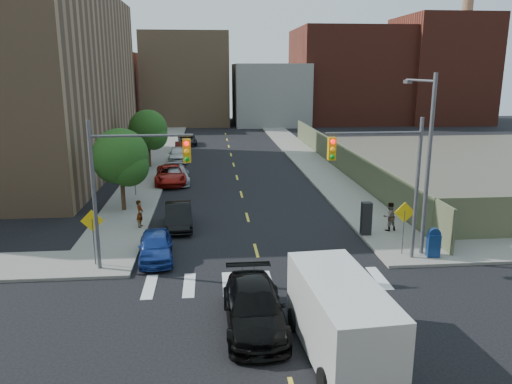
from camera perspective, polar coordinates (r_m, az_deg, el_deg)
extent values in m
plane|color=black|center=(18.79, 2.36, -15.27)|extent=(160.00, 160.00, 0.00)
cube|color=gray|center=(58.72, -10.64, 4.74)|extent=(3.50, 73.00, 0.15)
cube|color=gray|center=(59.32, 4.50, 5.03)|extent=(3.50, 73.00, 0.15)
cube|color=#626345|center=(46.49, 9.58, 3.89)|extent=(0.12, 44.00, 2.50)
cube|color=#592319|center=(88.54, -18.54, 11.13)|extent=(14.00, 18.00, 12.00)
cube|color=#8C6B4C|center=(88.35, -7.92, 12.67)|extent=(14.00, 16.00, 15.00)
cube|color=gray|center=(86.96, 1.51, 11.13)|extent=(12.00, 16.00, 10.00)
cube|color=#592319|center=(91.54, 10.33, 12.93)|extent=(18.00, 18.00, 16.00)
cube|color=#592319|center=(95.19, 20.26, 12.95)|extent=(14.00, 16.00, 18.00)
cylinder|color=#8C6B4C|center=(97.07, 22.73, 15.71)|extent=(1.80, 1.80, 28.00)
cylinder|color=#59595E|center=(23.55, -17.99, -0.70)|extent=(0.18, 0.18, 7.00)
cylinder|color=#59595E|center=(22.64, -12.93, 6.29)|extent=(4.50, 0.12, 0.12)
cube|color=#E5A50C|center=(22.56, -7.91, 4.69)|extent=(0.35, 0.30, 1.05)
cylinder|color=#59595E|center=(24.95, 17.88, 0.10)|extent=(0.18, 0.18, 7.00)
cylinder|color=#59595E|center=(23.66, 13.33, 6.59)|extent=(4.50, 0.12, 0.12)
cube|color=#E5A50C|center=(23.21, 8.65, 4.92)|extent=(0.35, 0.30, 1.05)
cylinder|color=#59595E|center=(25.47, 19.06, 2.59)|extent=(0.20, 0.20, 9.00)
cylinder|color=#59595E|center=(26.61, 18.26, 12.01)|extent=(0.12, 3.50, 0.12)
cube|color=#59595E|center=(28.09, 16.94, 11.96)|extent=(0.25, 0.60, 0.18)
cylinder|color=#59595E|center=(24.73, -18.03, -5.58)|extent=(0.06, 0.06, 2.40)
cube|color=yellow|center=(24.40, -18.22, -3.14)|extent=(1.06, 0.04, 1.06)
cylinder|color=#59595E|center=(25.89, 16.46, -4.60)|extent=(0.06, 0.06, 2.40)
cube|color=yellow|center=(25.58, 16.63, -2.26)|extent=(1.06, 0.04, 1.06)
cylinder|color=#59595E|center=(37.53, -13.67, 1.24)|extent=(0.06, 0.06, 2.40)
cube|color=yellow|center=(37.31, -13.77, 2.89)|extent=(1.06, 0.04, 1.06)
cylinder|color=#332114|center=(33.69, -14.96, -0.05)|extent=(0.28, 0.28, 2.64)
sphere|color=#124116|center=(33.21, -15.22, 3.98)|extent=(3.60, 3.60, 3.60)
sphere|color=#124116|center=(32.94, -14.38, 2.89)|extent=(2.64, 2.64, 2.64)
sphere|color=#124116|center=(33.74, -15.73, 3.37)|extent=(2.88, 2.88, 2.88)
cylinder|color=#332114|center=(48.24, -12.10, 4.22)|extent=(0.28, 0.28, 2.64)
sphere|color=#124116|center=(47.91, -12.24, 7.05)|extent=(3.60, 3.60, 3.60)
sphere|color=#124116|center=(47.63, -11.65, 6.32)|extent=(2.64, 2.64, 2.64)
sphere|color=#124116|center=(48.41, -12.63, 6.60)|extent=(2.88, 2.88, 2.88)
imported|color=navy|center=(25.13, -11.39, -6.09)|extent=(1.99, 4.17, 1.38)
imported|color=black|center=(29.84, -8.85, -2.71)|extent=(1.83, 4.45, 1.43)
imported|color=maroon|center=(41.45, -9.68, 1.99)|extent=(2.76, 5.53, 1.51)
imported|color=#9FA0A6|center=(41.59, -9.02, 1.98)|extent=(2.37, 4.97, 1.40)
imported|color=silver|center=(51.03, -8.89, 4.27)|extent=(1.93, 4.63, 1.57)
imported|color=#43130D|center=(56.64, -8.55, 5.05)|extent=(1.42, 3.76, 1.23)
imported|color=black|center=(62.74, -7.86, 5.95)|extent=(2.62, 4.85, 1.29)
imported|color=black|center=(18.52, -0.22, -13.03)|extent=(2.20, 5.31, 1.54)
cube|color=silver|center=(16.80, 9.61, -13.90)|extent=(2.60, 5.86, 2.42)
cube|color=black|center=(18.54, 7.44, -9.93)|extent=(2.12, 1.46, 0.99)
cylinder|color=black|center=(18.57, 4.42, -14.33)|extent=(0.37, 0.86, 0.84)
cylinder|color=black|center=(19.14, 10.68, -13.65)|extent=(0.37, 0.86, 0.84)
cylinder|color=black|center=(15.50, 7.92, -20.70)|extent=(0.37, 0.86, 0.84)
cylinder|color=black|center=(16.17, 15.44, -19.50)|extent=(0.37, 0.86, 0.84)
cube|color=navy|center=(26.15, 19.61, -5.77)|extent=(0.66, 0.54, 1.14)
cylinder|color=navy|center=(25.96, 19.71, -4.52)|extent=(0.62, 0.35, 0.59)
cube|color=black|center=(28.42, 12.48, -2.97)|extent=(0.56, 0.47, 1.85)
imported|color=gray|center=(29.88, -13.13, -2.42)|extent=(0.47, 0.64, 1.61)
imported|color=gray|center=(29.46, 15.01, -2.72)|extent=(0.92, 0.79, 1.65)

